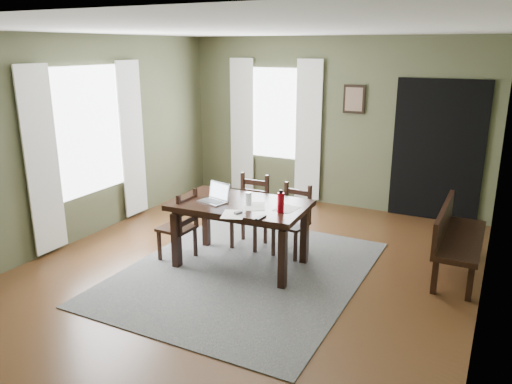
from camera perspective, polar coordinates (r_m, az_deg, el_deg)
The scene contains 24 objects.
ground at distance 5.91m, azimuth -1.34°, elevation -9.18°, with size 5.00×6.00×0.01m.
room_shell at distance 5.39m, azimuth -1.46°, elevation 8.45°, with size 5.02×6.02×2.71m.
rug at distance 5.91m, azimuth -1.34°, elevation -9.09°, with size 2.60×3.20×0.01m.
dining_table at distance 5.84m, azimuth -1.80°, elevation -2.12°, with size 1.60×1.02×0.78m.
chair_end at distance 6.14m, azimuth -8.70°, elevation -3.91°, with size 0.40×0.40×0.88m.
chair_back_left at distance 6.51m, azimuth -0.64°, elevation -2.31°, with size 0.42×0.43×0.93m.
chair_back_right at distance 6.27m, azimuth 4.20°, elevation -3.35°, with size 0.42×0.42×0.88m.
bench at distance 6.14m, azimuth 21.74°, elevation -4.49°, with size 0.46×1.43×0.81m.
laptop at distance 5.86m, azimuth -4.61°, elevation -0.55°, with size 0.37×0.32×0.22m.
computer_mouse at distance 5.41m, azimuth -2.06°, elevation -2.40°, with size 0.05×0.09×0.03m, color #3F3F42.
tv_remote at distance 5.28m, azimuth 0.54°, elevation -2.94°, with size 0.04×0.16×0.02m, color black.
drinking_glass at distance 5.69m, azimuth -0.85°, elevation -0.79°, with size 0.07×0.07×0.16m, color silver.
water_bottle at distance 5.44m, azimuth 2.84°, elevation -1.17°, with size 0.08×0.08×0.26m.
paper_c at distance 5.67m, azimuth -0.24°, elevation -1.64°, with size 0.24×0.32×0.00m, color white.
paper_d at distance 5.59m, azimuth 3.51°, elevation -1.93°, with size 0.21×0.28×0.00m, color white.
paper_e at distance 5.41m, azimuth -2.61°, elevation -2.57°, with size 0.24×0.31×0.00m, color white.
window_left at distance 7.09m, azimuth -18.61°, elevation 6.63°, with size 0.01×1.30×1.70m.
window_back at distance 8.51m, azimuth 2.18°, elevation 8.96°, with size 1.00×0.01×1.50m.
curtain_left_near at distance 6.57m, azimuth -23.27°, elevation 3.22°, with size 0.03×0.48×2.30m.
curtain_left_far at distance 7.70m, azimuth -13.97°, elevation 5.82°, with size 0.03×0.48×2.30m.
curtain_back_left at distance 8.80m, azimuth -1.62°, elevation 7.56°, with size 0.44×0.03×2.30m.
curtain_back_right at distance 8.28m, azimuth 6.00°, elevation 6.93°, with size 0.44×0.03×2.30m.
framed_picture at distance 8.01m, azimuth 11.14°, elevation 10.36°, with size 0.34×0.03×0.44m.
doorway_back at distance 7.86m, azimuth 20.02°, elevation 4.40°, with size 1.30×0.03×2.10m.
Camera 1 is at (2.54, -4.69, 2.54)m, focal length 35.00 mm.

